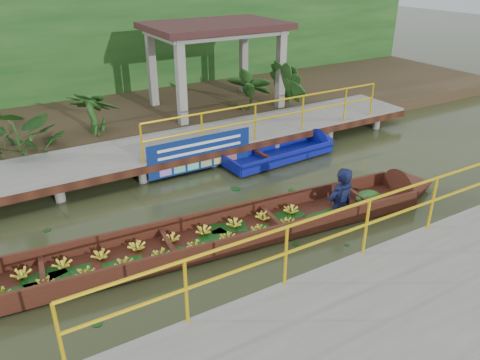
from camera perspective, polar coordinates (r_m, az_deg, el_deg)
ground at (r=10.12m, az=-1.07°, el=-4.76°), size 80.00×80.00×0.00m
land_strip at (r=16.45m, az=-14.20°, el=7.54°), size 30.00×8.00×0.45m
far_dock at (r=12.72m, az=-8.67°, el=3.93°), size 16.00×2.06×1.66m
near_dock at (r=7.92m, az=21.42°, el=-13.99°), size 18.00×2.40×1.73m
pavilion at (r=15.87m, az=-3.05°, el=17.26°), size 4.40×3.00×3.00m
foliage_backdrop at (r=18.39m, az=-17.24°, el=14.78°), size 30.00×0.80×4.00m
vendor_boat at (r=9.38m, az=-0.22°, el=-5.57°), size 11.10×2.17×2.38m
moored_blue_boat at (r=13.53m, az=7.66°, el=3.89°), size 3.76×1.21×0.88m
blue_banner at (r=12.06m, az=-4.82°, el=3.32°), size 2.89×0.04×0.90m
tropical_plants at (r=13.77m, az=-17.95°, el=7.78°), size 14.17×1.17×1.46m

